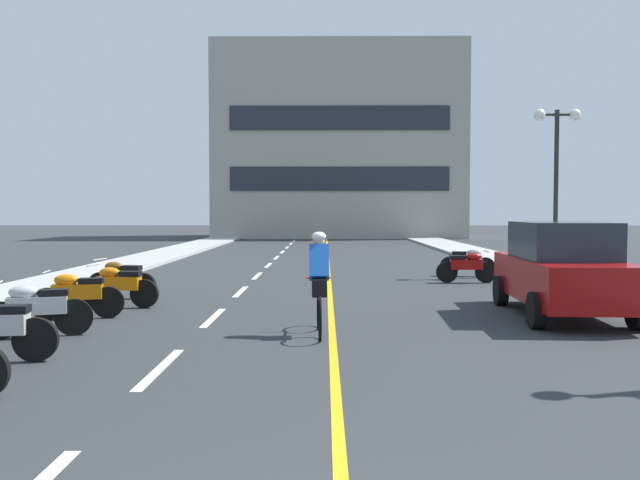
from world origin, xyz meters
name	(u,v)px	position (x,y,z in m)	size (l,w,h in m)	color
ground_plane	(321,268)	(0.00, 21.00, 0.00)	(140.00, 140.00, 0.00)	#2D3033
curb_left	(145,260)	(-7.20, 24.00, 0.06)	(2.40, 72.00, 0.12)	#A8A8A3
curb_right	(499,260)	(7.20, 24.00, 0.06)	(2.40, 72.00, 0.12)	#A8A8A3
lane_dash_1	(160,368)	(-2.00, 6.00, 0.00)	(0.14, 2.20, 0.01)	silver
lane_dash_2	(213,317)	(-2.00, 10.00, 0.00)	(0.14, 2.20, 0.01)	silver
lane_dash_3	(241,292)	(-2.00, 14.00, 0.00)	(0.14, 2.20, 0.01)	silver
lane_dash_4	(257,276)	(-2.00, 18.00, 0.00)	(0.14, 2.20, 0.01)	silver
lane_dash_5	(268,265)	(-2.00, 22.00, 0.00)	(0.14, 2.20, 0.01)	silver
lane_dash_6	(276,258)	(-2.00, 26.00, 0.00)	(0.14, 2.20, 0.01)	silver
lane_dash_7	(282,252)	(-2.00, 30.00, 0.00)	(0.14, 2.20, 0.01)	silver
lane_dash_8	(287,247)	(-2.00, 34.00, 0.00)	(0.14, 2.20, 0.01)	silver
lane_dash_9	(291,244)	(-2.00, 38.00, 0.00)	(0.14, 2.20, 0.01)	silver
lane_dash_10	(294,241)	(-2.00, 42.00, 0.00)	(0.14, 2.20, 0.01)	silver
lane_dash_11	(296,238)	(-2.00, 46.00, 0.00)	(0.14, 2.20, 0.01)	silver
centre_line_yellow	(328,261)	(0.25, 24.00, 0.00)	(0.12, 66.00, 0.01)	gold
office_building	(338,144)	(1.18, 49.23, 7.32)	(18.95, 8.58, 14.64)	#9E998E
street_lamp_mid	(557,153)	(7.36, 18.11, 3.85)	(1.46, 0.36, 5.09)	black
parked_car_near	(562,269)	(4.70, 10.23, 0.92)	(2.09, 4.28, 1.82)	black
motorcycle_3	(36,308)	(-4.51, 8.04, 0.47)	(1.65, 0.78, 0.92)	black
motorcycle_4	(77,294)	(-4.54, 9.83, 0.47)	(1.69, 0.62, 0.92)	black
motorcycle_5	(118,285)	(-4.22, 11.28, 0.47)	(1.70, 0.60, 0.92)	black
motorcycle_6	(121,278)	(-4.63, 12.77, 0.47)	(1.69, 0.62, 0.92)	black
motorcycle_7	(467,266)	(4.15, 16.09, 0.47)	(1.70, 0.60, 0.92)	black
motorcycle_8	(468,261)	(4.60, 17.97, 0.47)	(1.67, 0.68, 0.92)	black
cyclist_rider	(319,281)	(0.03, 8.33, 0.89)	(0.42, 1.77, 1.71)	black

